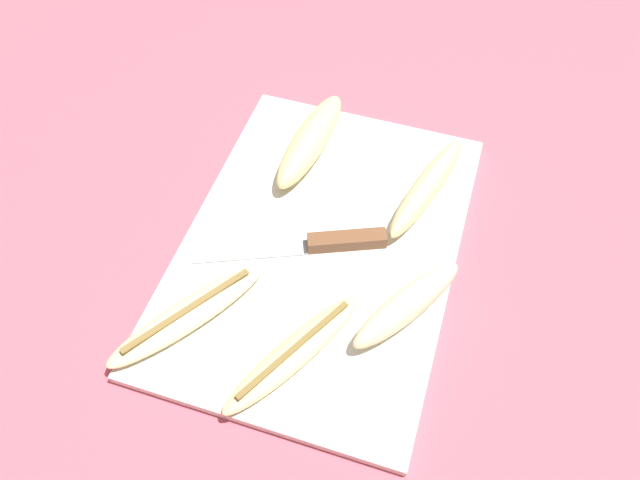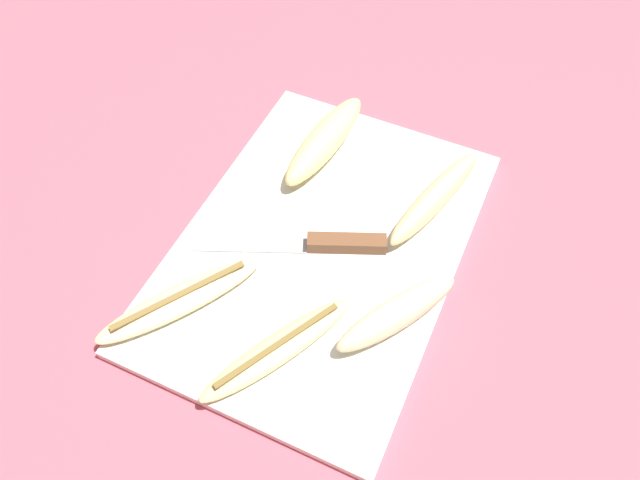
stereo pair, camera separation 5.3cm
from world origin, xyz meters
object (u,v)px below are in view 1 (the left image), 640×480
banana_cream_curved (407,304)px  banana_spotted_left (294,352)px  banana_golden_short (310,140)px  banana_ripe_center (188,314)px  knife (326,243)px  banana_mellow_near (427,186)px

banana_cream_curved → banana_spotted_left: 0.13m
banana_golden_short → banana_spotted_left: (-0.29, -0.08, -0.01)m
banana_cream_curved → banana_golden_short: 0.27m
banana_cream_curved → banana_ripe_center: bearing=109.4°
banana_cream_curved → banana_ripe_center: 0.24m
knife → banana_golden_short: size_ratio=1.19×
banana_golden_short → banana_ripe_center: bearing=170.4°
banana_mellow_near → banana_ripe_center: size_ratio=1.01×
banana_mellow_near → banana_golden_short: 0.17m
banana_mellow_near → banana_cream_curved: 0.17m
banana_golden_short → banana_ripe_center: size_ratio=0.98×
banana_golden_short → banana_cream_curved: bearing=-138.8°
banana_cream_curved → banana_ripe_center: (-0.08, 0.23, -0.01)m
banana_cream_curved → banana_spotted_left: banana_cream_curved is taller
banana_cream_curved → banana_golden_short: bearing=41.2°
banana_mellow_near → banana_golden_short: bearing=79.4°
banana_spotted_left → knife: bearing=4.0°
banana_mellow_near → banana_cream_curved: size_ratio=1.24×
knife → banana_cream_curved: (-0.06, -0.11, 0.01)m
banana_cream_curved → banana_spotted_left: bearing=130.8°
banana_ripe_center → banana_spotted_left: (-0.01, -0.13, -0.00)m
knife → banana_spotted_left: (-0.15, -0.01, 0.00)m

